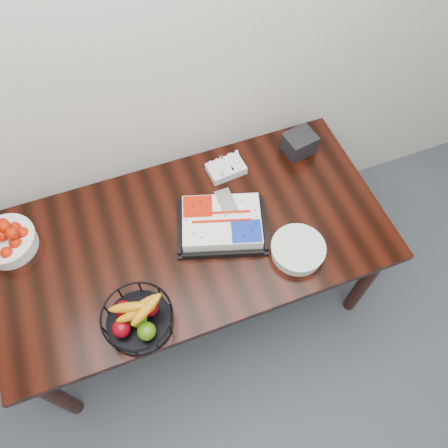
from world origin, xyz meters
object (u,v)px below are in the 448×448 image
object	(u,v)px
plate_stack	(298,250)
napkin_box	(299,143)
table	(193,244)
fruit_basket	(138,318)
cake_tray	(222,223)
tangerine_bowl	(5,239)

from	to	relation	value
plate_stack	napkin_box	bearing A→B (deg)	64.14
table	fruit_basket	size ratio (longest dim) A/B	6.22
napkin_box	cake_tray	bearing A→B (deg)	-150.74
tangerine_bowl	plate_stack	world-z (taller)	tangerine_bowl
table	plate_stack	xyz separation A→B (m)	(0.41, -0.25, 0.12)
table	fruit_basket	xyz separation A→B (m)	(-0.33, -0.32, 0.15)
cake_tray	plate_stack	bearing A→B (deg)	-41.93
tangerine_bowl	fruit_basket	world-z (taller)	tangerine_bowl
tangerine_bowl	fruit_basket	xyz separation A→B (m)	(0.45, -0.55, -0.01)
table	fruit_basket	distance (m)	0.48
tangerine_bowl	plate_stack	size ratio (longest dim) A/B	1.06
fruit_basket	cake_tray	bearing A→B (deg)	33.34
tangerine_bowl	plate_stack	distance (m)	1.29
cake_tray	fruit_basket	xyz separation A→B (m)	(-0.47, -0.31, 0.03)
plate_stack	cake_tray	bearing A→B (deg)	138.07
fruit_basket	table	bearing A→B (deg)	44.10
cake_tray	fruit_basket	size ratio (longest dim) A/B	1.67
tangerine_bowl	fruit_basket	bearing A→B (deg)	-50.48
fruit_basket	plate_stack	size ratio (longest dim) A/B	1.19
table	plate_stack	bearing A→B (deg)	-31.41
fruit_basket	plate_stack	world-z (taller)	fruit_basket
tangerine_bowl	napkin_box	world-z (taller)	tangerine_bowl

